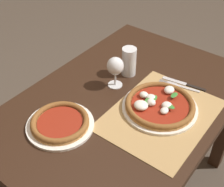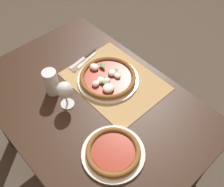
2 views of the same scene
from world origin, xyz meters
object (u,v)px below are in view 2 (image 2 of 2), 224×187
at_px(pizza_near, 108,78).
at_px(wine_glass, 65,91).
at_px(pizza_far, 113,152).
at_px(fork, 85,62).
at_px(pint_glass, 51,83).
at_px(knife, 83,59).

xyz_separation_m(pizza_near, wine_glass, (0.02, 0.26, 0.08)).
height_order(pizza_far, wine_glass, wine_glass).
xyz_separation_m(pizza_near, fork, (0.19, 0.01, -0.02)).
xyz_separation_m(pizza_far, pint_glass, (0.48, -0.01, 0.05)).
bearing_deg(pint_glass, knife, -72.12).
xyz_separation_m(pizza_far, fork, (0.53, -0.27, -0.01)).
relative_size(pint_glass, knife, 0.67).
height_order(pizza_near, pint_glass, pint_glass).
relative_size(pint_glass, fork, 0.73).
height_order(pizza_near, knife, pizza_near).
height_order(pint_glass, knife, pint_glass).
relative_size(pizza_far, wine_glass, 1.81).
bearing_deg(fork, pizza_near, -178.47).
relative_size(pizza_near, knife, 1.54).
height_order(wine_glass, knife, wine_glass).
bearing_deg(pint_glass, pizza_far, 178.54).
height_order(pizza_near, pizza_far, pizza_near).
relative_size(pizza_near, pizza_far, 1.18).
distance_m(wine_glass, pint_glass, 0.12).
bearing_deg(pizza_near, pint_glass, 62.11).
bearing_deg(knife, pint_glass, 107.88).
relative_size(fork, knife, 0.93).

